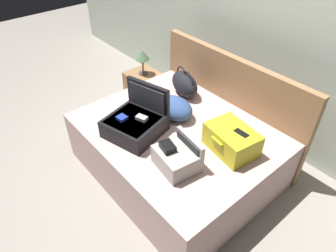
{
  "coord_description": "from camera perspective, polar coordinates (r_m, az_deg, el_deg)",
  "views": [
    {
      "loc": [
        1.75,
        -1.2,
        2.51
      ],
      "look_at": [
        0.0,
        0.29,
        0.68
      ],
      "focal_mm": 32.9,
      "sensor_mm": 36.0,
      "label": 1
    }
  ],
  "objects": [
    {
      "name": "duffel_bag",
      "position": [
        3.52,
        3.08,
        7.82
      ],
      "size": [
        0.47,
        0.31,
        0.32
      ],
      "rotation": [
        0.0,
        0.0,
        -0.22
      ],
      "color": "black",
      "rests_on": "bed"
    },
    {
      "name": "back_wall",
      "position": [
        3.56,
        17.79,
        16.97
      ],
      "size": [
        8.0,
        0.1,
        2.6
      ],
      "primitive_type": "cube",
      "color": "#B7C1B2",
      "rests_on": "ground"
    },
    {
      "name": "table_lamp",
      "position": [
        4.06,
        -4.76,
        12.79
      ],
      "size": [
        0.18,
        0.18,
        0.34
      ],
      "color": "#3F3833",
      "rests_on": "nightstand"
    },
    {
      "name": "bed",
      "position": [
        3.25,
        1.53,
        -4.53
      ],
      "size": [
        1.92,
        1.51,
        0.58
      ],
      "primitive_type": "cube",
      "color": "#BC9993",
      "rests_on": "ground"
    },
    {
      "name": "hard_case_medium",
      "position": [
        2.82,
        11.68,
        -2.49
      ],
      "size": [
        0.5,
        0.39,
        0.23
      ],
      "rotation": [
        0.0,
        0.0,
        -0.15
      ],
      "color": "gold",
      "rests_on": "bed"
    },
    {
      "name": "hard_case_small",
      "position": [
        2.62,
        1.63,
        -5.77
      ],
      "size": [
        0.39,
        0.35,
        0.27
      ],
      "rotation": [
        0.0,
        0.0,
        -0.14
      ],
      "color": "gray",
      "rests_on": "bed"
    },
    {
      "name": "ground_plane",
      "position": [
        3.29,
        -3.88,
        -11.28
      ],
      "size": [
        12.0,
        12.0,
        0.0
      ],
      "primitive_type": "plane",
      "color": "gray"
    },
    {
      "name": "hard_case_large",
      "position": [
        2.97,
        -6.02,
        0.65
      ],
      "size": [
        0.59,
        0.6,
        0.45
      ],
      "rotation": [
        0.0,
        0.0,
        0.26
      ],
      "color": "black",
      "rests_on": "bed"
    },
    {
      "name": "headboard",
      "position": [
        3.56,
        11.28,
        4.35
      ],
      "size": [
        1.96,
        0.08,
        1.1
      ],
      "primitive_type": "cube",
      "color": "olive",
      "rests_on": "ground"
    },
    {
      "name": "pillow_near_headboard",
      "position": [
        3.17,
        1.08,
        3.39
      ],
      "size": [
        0.46,
        0.36,
        0.21
      ],
      "primitive_type": "ellipsoid",
      "rotation": [
        0.0,
        0.0,
        0.11
      ],
      "color": "navy",
      "rests_on": "bed"
    },
    {
      "name": "nightstand",
      "position": [
        4.3,
        -4.41,
        6.75
      ],
      "size": [
        0.44,
        0.4,
        0.49
      ],
      "primitive_type": "cube",
      "color": "olive",
      "rests_on": "ground"
    }
  ]
}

